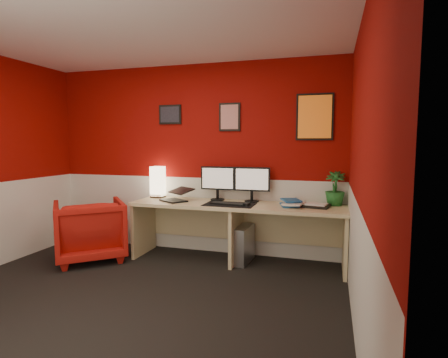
# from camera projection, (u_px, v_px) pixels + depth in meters

# --- Properties ---
(ground) EXTENTS (4.00, 3.50, 0.01)m
(ground) POSITION_uv_depth(u_px,v_px,m) (124.00, 303.00, 3.31)
(ground) COLOR black
(ground) RESTS_ON ground
(ceiling) EXTENTS (4.00, 3.50, 0.01)m
(ceiling) POSITION_uv_depth(u_px,v_px,m) (116.00, 21.00, 3.06)
(ceiling) COLOR white
(ceiling) RESTS_ON ground
(wall_back) EXTENTS (4.00, 0.01, 2.50)m
(wall_back) POSITION_uv_depth(u_px,v_px,m) (193.00, 159.00, 4.85)
(wall_back) COLOR maroon
(wall_back) RESTS_ON ground
(wall_right) EXTENTS (0.01, 3.50, 2.50)m
(wall_right) POSITION_uv_depth(u_px,v_px,m) (361.00, 173.00, 2.61)
(wall_right) COLOR maroon
(wall_right) RESTS_ON ground
(wainscot_back) EXTENTS (4.00, 0.01, 1.00)m
(wainscot_back) POSITION_uv_depth(u_px,v_px,m) (193.00, 214.00, 4.92)
(wainscot_back) COLOR silver
(wainscot_back) RESTS_ON ground
(wainscot_right) EXTENTS (0.01, 3.50, 1.00)m
(wainscot_right) POSITION_uv_depth(u_px,v_px,m) (356.00, 273.00, 2.69)
(wainscot_right) COLOR silver
(wainscot_right) RESTS_ON ground
(desk) EXTENTS (2.60, 0.65, 0.73)m
(desk) POSITION_uv_depth(u_px,v_px,m) (236.00, 233.00, 4.41)
(desk) COLOR #D1B886
(desk) RESTS_ON ground
(shoji_lamp) EXTENTS (0.16, 0.16, 0.40)m
(shoji_lamp) POSITION_uv_depth(u_px,v_px,m) (158.00, 183.00, 4.87)
(shoji_lamp) COLOR #FFE5B2
(shoji_lamp) RESTS_ON desk
(laptop) EXTENTS (0.40, 0.38, 0.22)m
(laptop) POSITION_uv_depth(u_px,v_px,m) (173.00, 193.00, 4.55)
(laptop) COLOR black
(laptop) RESTS_ON desk
(monitor_left) EXTENTS (0.45, 0.06, 0.58)m
(monitor_left) POSITION_uv_depth(u_px,v_px,m) (217.00, 178.00, 4.62)
(monitor_left) COLOR black
(monitor_left) RESTS_ON desk
(monitor_right) EXTENTS (0.45, 0.06, 0.58)m
(monitor_right) POSITION_uv_depth(u_px,v_px,m) (252.00, 179.00, 4.49)
(monitor_right) COLOR black
(monitor_right) RESTS_ON desk
(desk_mat) EXTENTS (0.60, 0.38, 0.01)m
(desk_mat) POSITION_uv_depth(u_px,v_px,m) (229.00, 204.00, 4.31)
(desk_mat) COLOR black
(desk_mat) RESTS_ON desk
(keyboard) EXTENTS (0.44, 0.20, 0.02)m
(keyboard) POSITION_uv_depth(u_px,v_px,m) (228.00, 203.00, 4.31)
(keyboard) COLOR black
(keyboard) RESTS_ON desk_mat
(mouse) EXTENTS (0.07, 0.11, 0.03)m
(mouse) POSITION_uv_depth(u_px,v_px,m) (246.00, 204.00, 4.23)
(mouse) COLOR black
(mouse) RESTS_ON desk_mat
(book_bottom) EXTENTS (0.27, 0.32, 0.03)m
(book_bottom) POSITION_uv_depth(u_px,v_px,m) (281.00, 205.00, 4.20)
(book_bottom) COLOR #225C9C
(book_bottom) RESTS_ON desk
(book_middle) EXTENTS (0.26, 0.33, 0.02)m
(book_middle) POSITION_uv_depth(u_px,v_px,m) (284.00, 203.00, 4.21)
(book_middle) COLOR silver
(book_middle) RESTS_ON book_bottom
(book_top) EXTENTS (0.29, 0.32, 0.03)m
(book_top) POSITION_uv_depth(u_px,v_px,m) (283.00, 201.00, 4.22)
(book_top) COLOR #225C9C
(book_top) RESTS_ON book_middle
(zen_tray) EXTENTS (0.39, 0.31, 0.03)m
(zen_tray) POSITION_uv_depth(u_px,v_px,m) (313.00, 206.00, 4.16)
(zen_tray) COLOR black
(zen_tray) RESTS_ON desk
(potted_plant) EXTENTS (0.24, 0.24, 0.41)m
(potted_plant) POSITION_uv_depth(u_px,v_px,m) (335.00, 188.00, 4.25)
(potted_plant) COLOR #19591E
(potted_plant) RESTS_ON desk
(pc_tower) EXTENTS (0.23, 0.46, 0.45)m
(pc_tower) POSITION_uv_depth(u_px,v_px,m) (242.00, 244.00, 4.44)
(pc_tower) COLOR #99999E
(pc_tower) RESTS_ON ground
(armchair) EXTENTS (1.15, 1.15, 0.75)m
(armchair) POSITION_uv_depth(u_px,v_px,m) (90.00, 230.00, 4.53)
(armchair) COLOR #B2130B
(armchair) RESTS_ON ground
(art_left) EXTENTS (0.32, 0.02, 0.26)m
(art_left) POSITION_uv_depth(u_px,v_px,m) (170.00, 115.00, 4.87)
(art_left) COLOR black
(art_left) RESTS_ON wall_back
(art_center) EXTENTS (0.28, 0.02, 0.36)m
(art_center) POSITION_uv_depth(u_px,v_px,m) (230.00, 117.00, 4.63)
(art_center) COLOR red
(art_center) RESTS_ON wall_back
(art_right) EXTENTS (0.44, 0.02, 0.56)m
(art_right) POSITION_uv_depth(u_px,v_px,m) (315.00, 117.00, 4.33)
(art_right) COLOR orange
(art_right) RESTS_ON wall_back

